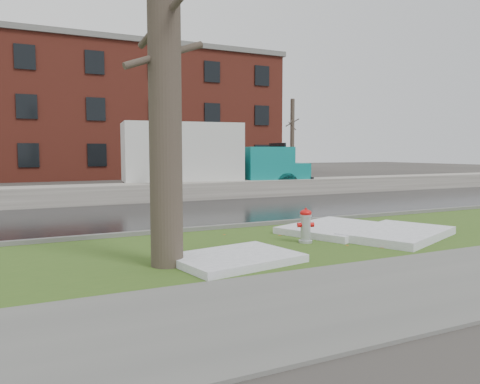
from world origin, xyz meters
name	(u,v)px	position (x,y,z in m)	size (l,w,h in m)	color
ground	(264,234)	(0.00, 0.00, 0.00)	(120.00, 120.00, 0.00)	#47423D
verge	(290,242)	(0.00, -1.25, 0.02)	(60.00, 4.50, 0.04)	#33521B
sidewalk	(420,284)	(0.00, -5.00, 0.03)	(60.00, 3.00, 0.05)	slate
road	(199,212)	(0.00, 4.50, 0.01)	(60.00, 7.00, 0.03)	black
parking_lot	(138,192)	(0.00, 13.00, 0.01)	(60.00, 9.00, 0.03)	slate
curb	(246,226)	(0.00, 1.00, 0.07)	(60.00, 0.15, 0.14)	slate
snowbank	(163,192)	(0.00, 8.70, 0.38)	(60.00, 1.60, 0.75)	#B2ADA3
brick_building	(111,116)	(2.00, 30.00, 5.00)	(26.00, 12.00, 10.00)	maroon
bg_tree_center	(4,133)	(-6.00, 26.00, 3.33)	(1.40, 1.62, 6.50)	brown
bg_tree_right	(292,136)	(16.00, 24.00, 3.33)	(1.40, 1.62, 6.50)	brown
fire_hydrant	(306,224)	(0.21, -1.53, 0.45)	(0.39, 0.36, 0.78)	#ABAFB4
tree	(164,59)	(-3.17, -2.20, 3.64)	(1.49, 1.75, 7.15)	brown
box_truck	(205,158)	(2.41, 10.03, 1.77)	(10.14, 3.38, 3.35)	black
worker	(159,163)	(-0.30, 8.10, 1.59)	(0.61, 0.40, 1.67)	black
snow_patch_near	(336,228)	(1.72, -0.67, 0.12)	(2.60, 2.00, 0.16)	white
snow_patch_far	(235,258)	(-1.97, -2.50, 0.11)	(2.20, 1.60, 0.14)	white
snow_patch_side	(398,234)	(2.53, -1.95, 0.13)	(2.80, 1.80, 0.18)	white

